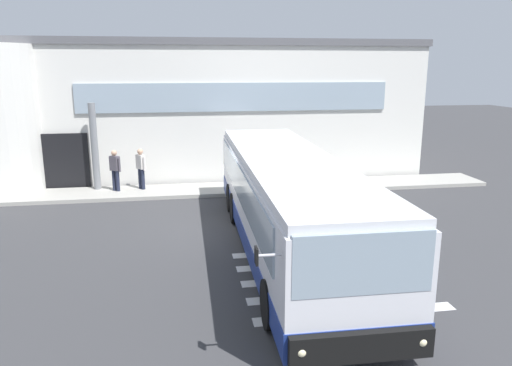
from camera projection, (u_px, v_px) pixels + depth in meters
ground_plane at (230, 228)px, 15.70m from camera, size 80.00×90.00×0.02m
bay_paint_stripes at (330, 278)px, 11.98m from camera, size 4.40×3.96×0.01m
terminal_building at (193, 104)px, 25.98m from camera, size 21.08×13.80×6.23m
boarding_curb at (217, 189)px, 20.28m from camera, size 23.28×2.00×0.15m
entry_support_column at (95, 147)px, 19.66m from camera, size 0.28×0.28×3.52m
bus_main_foreground at (287, 205)px, 13.51m from camera, size 3.21×12.03×2.70m
passenger_near_column at (115, 168)px, 19.55m from camera, size 0.48×0.41×1.68m
passenger_by_doorway at (141, 167)px, 19.85m from camera, size 0.41×0.48×1.68m
safety_bollard_yellow at (311, 184)px, 19.63m from camera, size 0.18×0.18×0.90m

